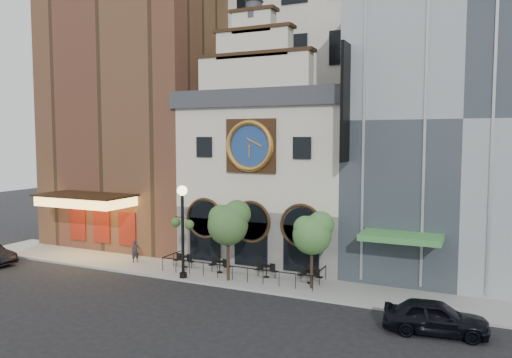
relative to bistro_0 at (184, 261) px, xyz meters
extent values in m
plane|color=black|center=(4.51, -2.61, -0.61)|extent=(120.00, 120.00, 0.00)
cube|color=gray|center=(4.51, -0.11, -0.54)|extent=(44.00, 5.00, 0.15)
cube|color=#605E5B|center=(4.51, 5.39, 1.54)|extent=(12.00, 8.00, 4.00)
cube|color=silver|center=(4.51, 5.39, 7.04)|extent=(12.00, 8.00, 7.00)
cube|color=#2D3035|center=(4.51, 5.39, 11.14)|extent=(12.60, 8.60, 1.20)
cube|color=black|center=(4.51, 1.31, 7.94)|extent=(3.60, 0.25, 3.60)
cylinder|color=navy|center=(4.51, 1.17, 7.94)|extent=(3.10, 0.12, 3.10)
torus|color=#C5853A|center=(4.51, 1.09, 7.94)|extent=(3.46, 0.36, 3.46)
cylinder|color=#2D3035|center=(4.51, 1.79, 16.84)|extent=(1.10, 1.10, 1.10)
cube|color=brown|center=(-8.49, 7.39, 12.04)|extent=(14.00, 12.00, 25.00)
cube|color=#FFBF59|center=(-8.49, -0.31, 3.74)|extent=(7.00, 3.40, 0.70)
cube|color=black|center=(-8.49, -0.31, 4.19)|extent=(7.40, 3.80, 0.15)
cube|color=maroon|center=(-8.49, 1.34, 1.54)|extent=(5.60, 0.15, 2.60)
cube|color=gray|center=(17.51, 7.39, 9.54)|extent=(14.00, 12.00, 20.00)
cube|color=#3F8B41|center=(14.51, 0.19, 2.84)|extent=(4.50, 2.40, 0.35)
cube|color=black|center=(11.11, 0.39, 10.54)|extent=(0.18, 1.60, 7.00)
cube|color=beige|center=(4.51, 17.39, 19.39)|extent=(20.00, 16.00, 40.00)
cylinder|color=black|center=(0.00, 0.00, 0.28)|extent=(0.68, 0.68, 0.03)
cylinder|color=black|center=(0.00, 0.00, -0.09)|extent=(0.06, 0.06, 0.72)
cylinder|color=black|center=(2.91, -0.18, 0.28)|extent=(0.68, 0.68, 0.03)
cylinder|color=black|center=(2.91, -0.18, -0.09)|extent=(0.06, 0.06, 0.72)
cylinder|color=black|center=(6.19, 0.11, 0.28)|extent=(0.68, 0.68, 0.03)
cylinder|color=black|center=(6.19, 0.11, -0.09)|extent=(0.06, 0.06, 0.72)
cylinder|color=black|center=(9.15, 0.05, 0.28)|extent=(0.68, 0.68, 0.03)
cylinder|color=black|center=(9.15, 0.05, -0.09)|extent=(0.06, 0.06, 0.72)
imported|color=black|center=(16.87, -4.71, 0.19)|extent=(4.91, 2.48, 1.61)
imported|color=#222227|center=(-3.96, -0.29, 0.32)|extent=(0.64, 0.68, 1.56)
cylinder|color=black|center=(1.38, -2.21, 2.23)|extent=(0.19, 0.19, 5.39)
cylinder|color=black|center=(1.38, -2.21, -0.30)|extent=(0.47, 0.47, 0.32)
sphere|color=white|center=(1.38, -2.21, 5.15)|extent=(0.65, 0.65, 0.65)
sphere|color=#2C5923|center=(0.75, -2.04, 3.04)|extent=(0.60, 0.60, 0.60)
sphere|color=#2C5923|center=(2.00, -2.39, 3.04)|extent=(0.60, 0.60, 0.60)
cylinder|color=#382619|center=(4.27, -1.53, 0.90)|extent=(0.20, 0.20, 2.73)
sphere|color=#325923|center=(4.27, -1.53, 3.05)|extent=(2.54, 2.54, 2.54)
sphere|color=#325923|center=(4.76, -1.24, 3.74)|extent=(1.76, 1.76, 1.76)
sphere|color=#325923|center=(3.88, -1.72, 3.54)|extent=(1.56, 1.56, 1.56)
cylinder|color=#382619|center=(9.55, -0.86, 0.78)|extent=(0.18, 0.18, 2.49)
sphere|color=#366B2A|center=(9.55, -0.86, 2.73)|extent=(2.31, 2.31, 2.31)
sphere|color=#366B2A|center=(9.99, -0.60, 3.36)|extent=(1.60, 1.60, 1.60)
sphere|color=#366B2A|center=(9.19, -1.04, 3.18)|extent=(1.42, 1.42, 1.42)
camera|label=1|loc=(18.85, -28.61, 8.48)|focal=35.00mm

